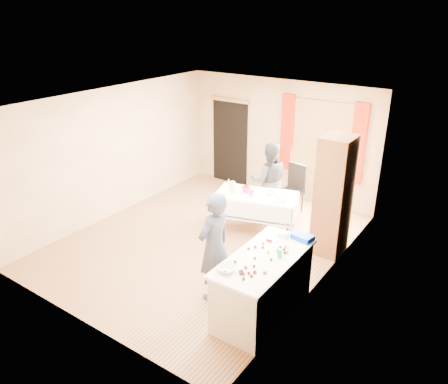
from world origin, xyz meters
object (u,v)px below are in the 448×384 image
Objects in this scene: party_table at (256,209)px; cabinet at (333,196)px; chair at (291,198)px; girl at (214,247)px; woman at (269,181)px; counter at (263,285)px.

cabinet is at bearing -14.12° from party_table.
chair is 3.31m from girl.
cabinet is 1.70m from woman.
cabinet reaches higher than chair.
counter is at bearing -59.98° from chair.
cabinet is 2.02× the size of chair.
woman reaches higher than party_table.
girl reaches higher than counter.
party_table is at bearing 64.47° from woman.
cabinet is at bearing 125.35° from woman.
cabinet is 2.23m from counter.
counter is 1.00× the size of girl.
cabinet is at bearing 87.34° from counter.
counter is at bearing -73.31° from party_table.
girl is at bearing -91.41° from party_table.
chair is at bearing 110.18° from counter.
party_table is 1.13m from chair.
woman is (-0.10, 0.66, 0.34)m from party_table.
cabinet is 2.39m from girl.
counter is at bearing 101.42° from girl.
counter is 3.13m from woman.
girl reaches higher than party_table.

